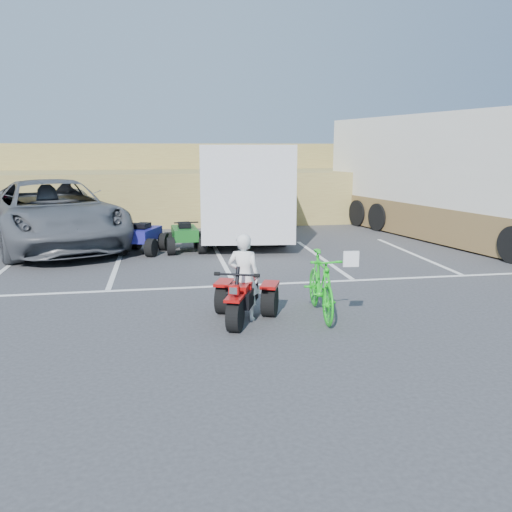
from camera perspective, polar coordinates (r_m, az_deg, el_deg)
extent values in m
plane|color=#373739|center=(9.51, -0.22, -6.73)|extent=(100.00, 100.00, 0.00)
cube|color=white|center=(14.75, -24.93, -1.23)|extent=(0.12, 5.00, 0.01)
cube|color=white|center=(14.27, -14.42, -0.91)|extent=(0.12, 5.00, 0.01)
cube|color=white|center=(14.30, -3.58, -0.54)|extent=(0.12, 5.00, 0.01)
cube|color=white|center=(14.83, 6.84, -0.16)|extent=(0.12, 5.00, 0.01)
cube|color=white|center=(15.81, 16.26, 0.18)|extent=(0.12, 5.00, 0.01)
cube|color=white|center=(17.17, 24.38, 0.47)|extent=(0.12, 5.00, 0.01)
cube|color=white|center=(11.79, -2.18, -3.12)|extent=(28.00, 0.12, 0.01)
cube|color=olive|center=(23.05, -6.10, 6.48)|extent=(40.00, 6.00, 2.00)
cube|color=olive|center=(26.47, -6.67, 9.28)|extent=(40.00, 4.00, 2.20)
imported|color=white|center=(9.35, -1.32, -2.21)|extent=(0.65, 0.54, 1.52)
imported|color=#14BF19|center=(9.65, 6.84, -2.99)|extent=(0.69, 1.96, 1.15)
imported|color=#4F5157|center=(17.36, -20.67, 4.19)|extent=(5.64, 7.89, 2.00)
cube|color=silver|center=(17.81, -1.26, 7.27)|extent=(3.29, 6.71, 2.69)
cylinder|color=black|center=(17.95, -1.24, 3.15)|extent=(2.44, 1.01, 0.75)
cube|color=silver|center=(18.89, 20.22, 7.87)|extent=(5.01, 11.25, 3.93)
cube|color=brown|center=(19.02, 19.92, 3.61)|extent=(5.07, 11.26, 1.09)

